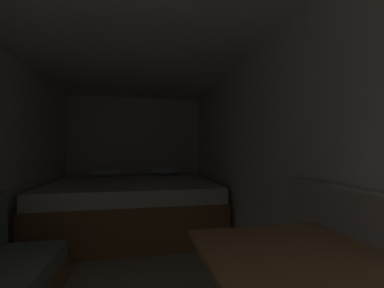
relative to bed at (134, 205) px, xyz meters
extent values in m
plane|color=#A39984|center=(0.00, -1.55, -0.36)|extent=(7.09, 7.09, 0.00)
cube|color=silver|center=(0.00, 1.01, 0.72)|extent=(2.50, 0.05, 2.15)
cube|color=silver|center=(1.22, -1.55, 0.72)|extent=(0.05, 5.09, 2.15)
cube|color=white|center=(0.00, -1.55, 1.81)|extent=(2.50, 5.09, 0.05)
cube|color=olive|center=(0.00, -0.01, -0.10)|extent=(2.28, 1.90, 0.52)
cube|color=beige|center=(0.00, -0.01, 0.26)|extent=(2.24, 1.86, 0.19)
ellipsoid|color=white|center=(-0.51, 0.74, 0.42)|extent=(0.53, 0.29, 0.14)
ellipsoid|color=white|center=(0.51, 0.74, 0.42)|extent=(0.53, 0.29, 0.14)
cube|color=#A8998E|center=(1.13, -2.83, 0.35)|extent=(0.10, 1.15, 0.54)
cube|color=brown|center=(0.68, -2.90, 0.41)|extent=(0.68, 0.65, 0.02)
camera|label=1|loc=(0.12, -3.76, 0.81)|focal=23.36mm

